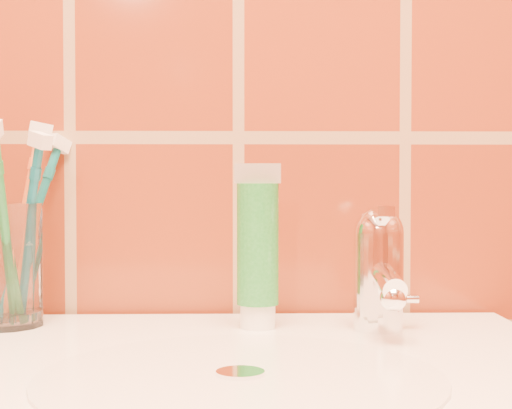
{
  "coord_description": "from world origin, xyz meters",
  "views": [
    {
      "loc": [
        -0.0,
        0.34,
        0.99
      ],
      "look_at": [
        0.02,
        1.08,
        0.97
      ],
      "focal_mm": 55.0,
      "sensor_mm": 36.0,
      "label": 1
    }
  ],
  "objects": [
    {
      "name": "glass_tumbler",
      "position": [
        -0.23,
        1.12,
        0.91
      ],
      "size": [
        0.08,
        0.08,
        0.12
      ],
      "primitive_type": "cylinder",
      "rotation": [
        0.0,
        0.0,
        -0.11
      ],
      "color": "white",
      "rests_on": "pedestal_sink"
    },
    {
      "name": "toothpaste_tube",
      "position": [
        0.02,
        1.11,
        0.93
      ],
      "size": [
        0.05,
        0.04,
        0.16
      ],
      "rotation": [
        0.0,
        0.0,
        -0.13
      ],
      "color": "white",
      "rests_on": "pedestal_sink"
    },
    {
      "name": "faucet",
      "position": [
        0.14,
        1.09,
        0.91
      ],
      "size": [
        0.05,
        0.11,
        0.12
      ],
      "color": "white",
      "rests_on": "pedestal_sink"
    },
    {
      "name": "toothbrush_0",
      "position": [
        -0.22,
        1.09,
        0.95
      ],
      "size": [
        0.03,
        0.16,
        0.22
      ],
      "primitive_type": null,
      "rotation": [
        0.37,
        0.0,
        0.03
      ],
      "color": "#207939",
      "rests_on": "glass_tumbler"
    },
    {
      "name": "toothbrush_1",
      "position": [
        -0.21,
        1.12,
        0.94
      ],
      "size": [
        0.11,
        0.11,
        0.2
      ],
      "primitive_type": null,
      "rotation": [
        0.25,
        0.0,
        0.9
      ],
      "color": "#0D5B70",
      "rests_on": "glass_tumbler"
    },
    {
      "name": "toothbrush_2",
      "position": [
        -0.22,
        1.14,
        0.95
      ],
      "size": [
        0.09,
        0.08,
        0.21
      ],
      "primitive_type": null,
      "rotation": [
        0.19,
        0.0,
        1.87
      ],
      "color": "orange",
      "rests_on": "glass_tumbler"
    },
    {
      "name": "toothbrush_4",
      "position": [
        -0.22,
        1.16,
        0.95
      ],
      "size": [
        0.15,
        0.17,
        0.22
      ],
      "primitive_type": null,
      "rotation": [
        0.42,
        0.0,
        2.5
      ],
      "color": "#0D6772",
      "rests_on": "glass_tumbler"
    }
  ]
}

